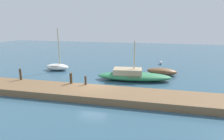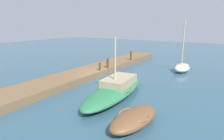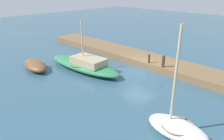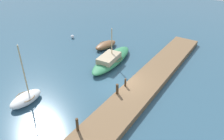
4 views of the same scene
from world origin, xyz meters
The scene contains 7 objects.
ground_plane centered at (0.00, 0.00, 0.00)m, with size 84.00×84.00×0.00m, color #33566B.
dock_platform centered at (0.00, -1.93, 0.28)m, with size 27.79×3.00×0.57m, color brown.
sailboat_green centered at (3.27, 3.40, 0.51)m, with size 7.93×2.96×4.17m.
rowboat_brown centered at (6.34, 6.33, 0.40)m, with size 3.64×1.95×0.78m.
rowboat_white centered at (-6.76, 5.64, 0.46)m, with size 3.07×1.61×5.34m.
mooring_post_mid_west centered at (-1.90, -0.68, 1.05)m, with size 0.24×0.24×0.97m, color #47331E.
mooring_post_mid_east centered at (-0.50, -0.68, 0.96)m, with size 0.18×0.18×0.78m, color #47331E.
Camera 3 is at (-10.52, 13.79, 6.80)m, focal length 34.25 mm.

